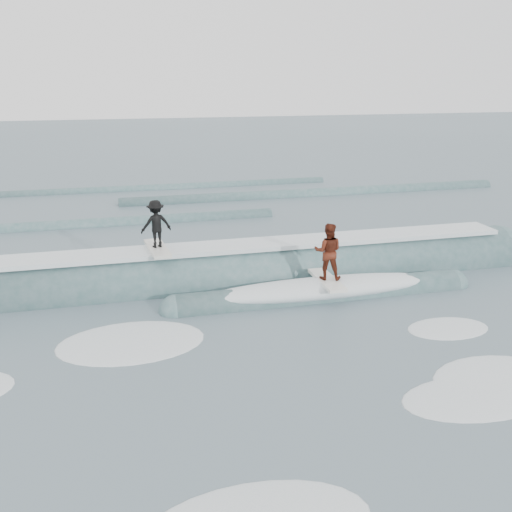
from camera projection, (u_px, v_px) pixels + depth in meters
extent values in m
plane|color=#425760|center=(301.00, 352.00, 14.04)|extent=(160.00, 160.00, 0.00)
cylinder|color=#365A5B|center=(249.00, 278.00, 19.12)|extent=(19.08, 2.19, 2.19)
sphere|color=#365A5B|center=(495.00, 257.00, 21.37)|extent=(2.19, 2.19, 2.19)
cylinder|color=#365A5B|center=(322.00, 297.00, 17.51)|extent=(9.00, 1.00, 1.00)
sphere|color=#365A5B|center=(176.00, 312.00, 16.45)|extent=(1.00, 1.00, 1.00)
sphere|color=#365A5B|center=(452.00, 284.00, 18.58)|extent=(1.00, 1.00, 1.00)
cube|color=white|center=(248.00, 245.00, 18.76)|extent=(18.00, 1.30, 0.14)
ellipsoid|color=white|center=(323.00, 288.00, 17.42)|extent=(7.60, 1.30, 0.60)
cube|color=silver|center=(157.00, 248.00, 18.03)|extent=(0.73, 2.04, 0.10)
imported|color=black|center=(156.00, 224.00, 17.78)|extent=(1.07, 0.75, 1.50)
cube|color=white|center=(327.00, 280.00, 17.38)|extent=(0.57, 2.00, 0.10)
imported|color=#4C1A0E|center=(328.00, 251.00, 17.10)|extent=(1.03, 0.92, 1.73)
ellipsoid|color=white|center=(507.00, 384.00, 12.62)|extent=(3.50, 2.39, 0.10)
ellipsoid|color=white|center=(131.00, 342.00, 14.57)|extent=(3.35, 2.28, 0.10)
ellipsoid|color=white|center=(477.00, 397.00, 12.09)|extent=(2.74, 1.87, 0.10)
ellipsoid|color=white|center=(448.00, 328.00, 15.36)|extent=(2.16, 1.48, 0.10)
cylinder|color=#365A5B|center=(30.00, 230.00, 25.10)|extent=(22.00, 0.70, 0.70)
cylinder|color=#365A5B|center=(317.00, 195.00, 32.31)|extent=(22.00, 0.80, 0.80)
cylinder|color=#365A5B|center=(148.00, 190.00, 33.82)|extent=(22.00, 0.60, 0.60)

